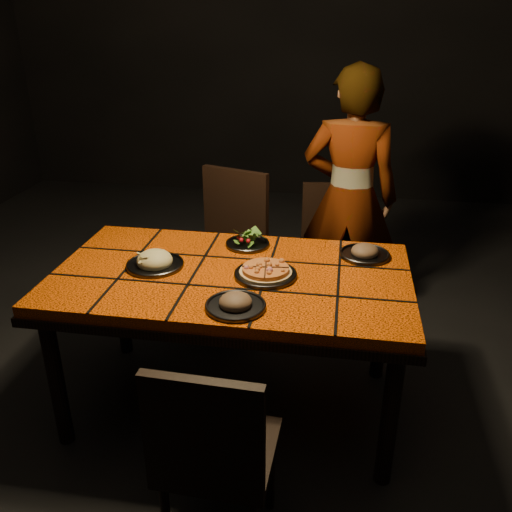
% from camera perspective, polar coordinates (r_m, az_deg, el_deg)
% --- Properties ---
extents(room_shell, '(6.04, 7.04, 3.08)m').
position_cam_1_polar(room_shell, '(2.22, -3.00, 15.92)').
color(room_shell, black).
rests_on(room_shell, ground).
extents(dining_table, '(1.62, 0.92, 0.75)m').
position_cam_1_polar(dining_table, '(2.48, -2.58, -3.35)').
color(dining_table, '#E65007').
rests_on(dining_table, ground).
extents(chair_near, '(0.40, 0.40, 0.85)m').
position_cam_1_polar(chair_near, '(1.92, -4.54, -19.80)').
color(chair_near, black).
rests_on(chair_near, ground).
extents(chair_far_left, '(0.55, 0.55, 0.97)m').
position_cam_1_polar(chair_far_left, '(3.30, -3.06, 1.71)').
color(chair_far_left, black).
rests_on(chair_far_left, ground).
extents(chair_far_right, '(0.43, 0.43, 0.85)m').
position_cam_1_polar(chair_far_right, '(3.44, 8.05, 1.33)').
color(chair_far_right, black).
rests_on(chair_far_right, ground).
extents(diner, '(0.60, 0.42, 1.58)m').
position_cam_1_polar(diner, '(3.34, 9.80, 6.00)').
color(diner, brown).
rests_on(diner, ground).
extents(plate_pizza, '(0.28, 0.28, 0.04)m').
position_cam_1_polar(plate_pizza, '(2.40, 1.01, -1.76)').
color(plate_pizza, '#35353A').
rests_on(plate_pizza, dining_table).
extents(plate_pasta, '(0.26, 0.26, 0.09)m').
position_cam_1_polar(plate_pasta, '(2.53, -10.61, -0.61)').
color(plate_pasta, '#35353A').
rests_on(plate_pasta, dining_table).
extents(plate_salad, '(0.22, 0.22, 0.07)m').
position_cam_1_polar(plate_salad, '(2.71, -0.89, 1.60)').
color(plate_salad, '#35353A').
rests_on(plate_salad, dining_table).
extents(plate_mushroom_a, '(0.24, 0.24, 0.08)m').
position_cam_1_polar(plate_mushroom_a, '(2.15, -2.17, -4.97)').
color(plate_mushroom_a, '#35353A').
rests_on(plate_mushroom_a, dining_table).
extents(plate_mushroom_b, '(0.24, 0.24, 0.08)m').
position_cam_1_polar(plate_mushroom_b, '(2.64, 11.39, 0.40)').
color(plate_mushroom_b, '#35353A').
rests_on(plate_mushroom_b, dining_table).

